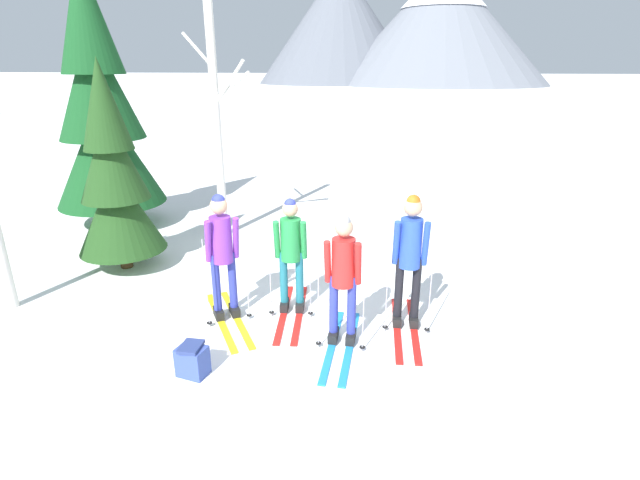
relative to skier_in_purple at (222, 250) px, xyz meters
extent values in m
plane|color=white|center=(0.99, 0.06, -0.99)|extent=(400.00, 400.00, 0.00)
cube|color=yellow|center=(0.15, -0.04, -0.98)|extent=(0.98, 1.47, 0.02)
cube|color=yellow|center=(-0.03, -0.15, -0.98)|extent=(0.98, 1.47, 0.02)
cube|color=black|center=(0.10, 0.05, -0.91)|extent=(0.23, 0.28, 0.12)
cylinder|color=#2D389E|center=(0.10, 0.05, -0.45)|extent=(0.11, 0.11, 0.83)
cube|color=black|center=(-0.09, -0.07, -0.91)|extent=(0.23, 0.28, 0.12)
cylinder|color=#2D389E|center=(-0.09, -0.07, -0.45)|extent=(0.11, 0.11, 0.83)
cylinder|color=purple|center=(0.01, -0.01, 0.15)|extent=(0.28, 0.28, 0.62)
sphere|color=tan|center=(0.01, -0.01, 0.61)|extent=(0.22, 0.22, 0.22)
sphere|color=#2D389E|center=(0.01, -0.01, 0.68)|extent=(0.17, 0.17, 0.17)
cylinder|color=purple|center=(0.19, 0.04, 0.17)|extent=(0.17, 0.21, 0.59)
cylinder|color=purple|center=(-0.11, -0.16, 0.17)|extent=(0.17, 0.21, 0.59)
cylinder|color=#A5A5AD|center=(0.33, -0.02, -0.37)|extent=(0.02, 0.02, 1.24)
cylinder|color=black|center=(0.33, -0.02, -0.93)|extent=(0.07, 0.07, 0.01)
cylinder|color=#A5A5AD|center=(-0.13, -0.31, -0.37)|extent=(0.02, 0.02, 1.24)
cylinder|color=black|center=(-0.13, -0.31, -0.93)|extent=(0.07, 0.07, 0.01)
cube|color=black|center=(-0.08, 0.13, 0.18)|extent=(0.31, 0.27, 0.36)
cube|color=red|center=(0.98, 0.24, -0.98)|extent=(0.29, 1.66, 0.02)
cube|color=red|center=(0.76, 0.21, -0.98)|extent=(0.29, 1.66, 0.02)
cube|color=black|center=(0.97, 0.34, -0.91)|extent=(0.14, 0.27, 0.12)
cylinder|color=#1E6B7A|center=(0.97, 0.34, -0.48)|extent=(0.11, 0.11, 0.78)
cube|color=black|center=(0.75, 0.31, -0.91)|extent=(0.14, 0.27, 0.12)
cylinder|color=#1E6B7A|center=(0.75, 0.31, -0.48)|extent=(0.11, 0.11, 0.78)
cylinder|color=#238C42|center=(0.86, 0.32, 0.08)|extent=(0.28, 0.28, 0.58)
sphere|color=tan|center=(0.86, 0.32, 0.51)|extent=(0.21, 0.21, 0.21)
sphere|color=#2D389E|center=(0.86, 0.32, 0.58)|extent=(0.16, 0.16, 0.16)
cylinder|color=#238C42|center=(1.04, 0.29, 0.10)|extent=(0.10, 0.20, 0.56)
cylinder|color=#238C42|center=(0.69, 0.24, 0.10)|extent=(0.10, 0.20, 0.56)
cylinder|color=#A5A5AD|center=(1.15, 0.18, -0.40)|extent=(0.02, 0.02, 1.17)
cylinder|color=black|center=(1.15, 0.18, -0.93)|extent=(0.07, 0.07, 0.01)
cylinder|color=#A5A5AD|center=(0.61, 0.11, -0.40)|extent=(0.02, 0.02, 1.17)
cylinder|color=black|center=(0.61, 0.11, -0.93)|extent=(0.07, 0.07, 0.01)
cube|color=#1E84D1|center=(1.76, -0.47, -0.98)|extent=(0.09, 1.66, 0.02)
cube|color=#1E84D1|center=(1.54, -0.47, -0.98)|extent=(0.09, 1.66, 0.02)
cube|color=black|center=(1.76, -0.37, -0.91)|extent=(0.11, 0.26, 0.12)
cylinder|color=#2D389E|center=(1.76, -0.37, -0.47)|extent=(0.11, 0.11, 0.79)
cube|color=black|center=(1.54, -0.37, -0.91)|extent=(0.11, 0.26, 0.12)
cylinder|color=#2D389E|center=(1.54, -0.37, -0.47)|extent=(0.11, 0.11, 0.79)
cylinder|color=red|center=(1.65, -0.37, 0.10)|extent=(0.28, 0.28, 0.59)
sphere|color=tan|center=(1.65, -0.37, 0.53)|extent=(0.21, 0.21, 0.21)
sphere|color=gray|center=(1.65, -0.37, 0.59)|extent=(0.16, 0.16, 0.16)
cylinder|color=red|center=(1.83, -0.43, 0.11)|extent=(0.08, 0.19, 0.56)
cylinder|color=red|center=(1.47, -0.43, 0.11)|extent=(0.08, 0.19, 0.56)
cylinder|color=#A5A5AD|center=(1.92, -0.55, -0.40)|extent=(0.02, 0.02, 1.18)
cylinder|color=black|center=(1.92, -0.55, -0.93)|extent=(0.07, 0.07, 0.01)
cylinder|color=#A5A5AD|center=(1.38, -0.55, -0.40)|extent=(0.02, 0.02, 1.18)
cylinder|color=black|center=(1.38, -0.55, -0.93)|extent=(0.07, 0.07, 0.01)
cube|color=red|center=(2.55, 0.08, -0.98)|extent=(0.18, 1.65, 0.02)
cube|color=red|center=(2.33, 0.07, -0.98)|extent=(0.18, 1.65, 0.02)
cube|color=black|center=(2.55, 0.18, -0.91)|extent=(0.12, 0.27, 0.12)
cylinder|color=black|center=(2.55, 0.18, -0.44)|extent=(0.11, 0.11, 0.85)
cube|color=black|center=(2.33, 0.17, -0.91)|extent=(0.12, 0.27, 0.12)
cylinder|color=black|center=(2.33, 0.17, -0.44)|extent=(0.11, 0.11, 0.85)
cylinder|color=blue|center=(2.44, 0.17, 0.19)|extent=(0.28, 0.28, 0.64)
sphere|color=tan|center=(2.44, 0.17, 0.66)|extent=(0.23, 0.23, 0.23)
sphere|color=#B76019|center=(2.44, 0.17, 0.73)|extent=(0.17, 0.17, 0.17)
cylinder|color=blue|center=(2.62, 0.12, 0.20)|extent=(0.09, 0.21, 0.61)
cylinder|color=blue|center=(2.26, 0.10, 0.20)|extent=(0.09, 0.21, 0.61)
cylinder|color=#A5A5AD|center=(2.72, 0.01, -0.35)|extent=(0.02, 0.02, 1.28)
cylinder|color=black|center=(2.72, 0.01, -0.93)|extent=(0.07, 0.07, 0.01)
cylinder|color=#A5A5AD|center=(2.18, -0.02, -0.35)|extent=(0.02, 0.02, 1.28)
cylinder|color=black|center=(2.18, -0.02, -0.93)|extent=(0.07, 0.07, 0.01)
cylinder|color=#51381E|center=(-3.75, 3.47, -0.48)|extent=(0.32, 0.32, 1.02)
cone|color=#14471E|center=(-3.75, 3.47, 0.59)|extent=(2.18, 2.18, 2.15)
cone|color=#14471E|center=(-3.75, 3.47, 1.95)|extent=(1.66, 1.66, 2.15)
cone|color=#14471E|center=(-3.75, 3.47, 3.19)|extent=(1.19, 1.19, 2.15)
cylinder|color=#51381E|center=(-2.30, 1.37, -0.66)|extent=(0.21, 0.21, 0.66)
cone|color=#1E4219|center=(-2.30, 1.37, 0.04)|extent=(1.41, 1.41, 1.39)
cone|color=#1E4219|center=(-2.30, 1.37, 0.92)|extent=(1.08, 1.08, 1.39)
cone|color=#1E4219|center=(-2.30, 1.37, 1.73)|extent=(0.77, 0.77, 1.39)
cylinder|color=silver|center=(-1.22, 3.24, 1.34)|extent=(0.17, 0.17, 4.66)
cylinder|color=silver|center=(-1.54, 3.34, 2.56)|extent=(0.66, 0.30, 0.63)
cylinder|color=silver|center=(-0.90, 3.15, 1.98)|extent=(0.70, 0.23, 0.84)
cylinder|color=silver|center=(-0.86, 3.19, 1.92)|extent=(0.76, 0.16, 0.56)
cube|color=#384C99|center=(0.09, -1.32, -0.82)|extent=(0.36, 0.30, 0.34)
cube|color=navy|center=(0.09, -1.32, -0.63)|extent=(0.22, 0.28, 0.04)
cone|color=slate|center=(-9.98, 88.89, 9.13)|extent=(29.97, 29.97, 20.23)
cone|color=slate|center=(7.89, 85.54, 8.66)|extent=(36.84, 36.84, 19.31)
camera|label=1|loc=(2.25, -5.56, 2.29)|focal=26.85mm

